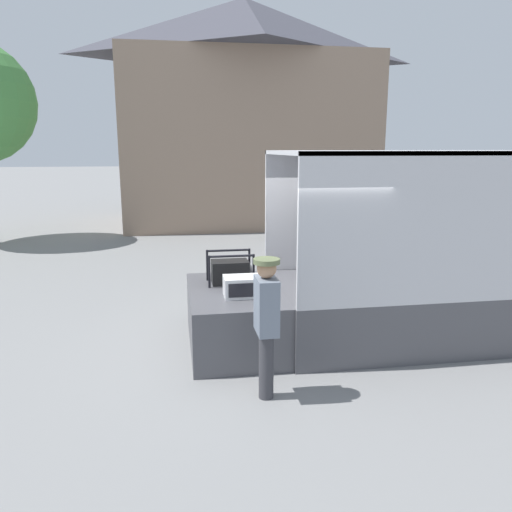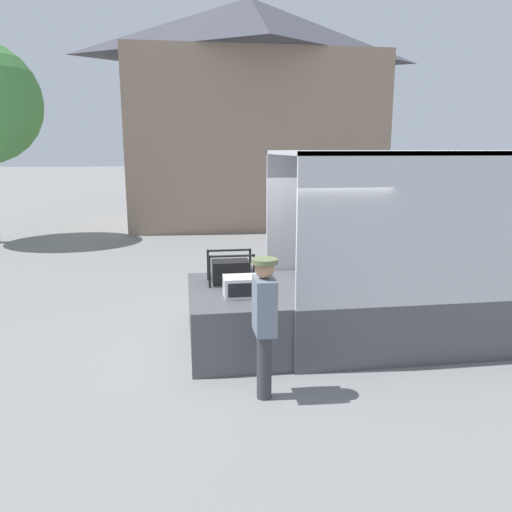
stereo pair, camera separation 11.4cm
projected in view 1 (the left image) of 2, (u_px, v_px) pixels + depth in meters
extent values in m
plane|color=gray|center=(278.00, 342.00, 7.84)|extent=(160.00, 160.00, 0.00)
cube|color=#4C4C51|center=(419.00, 308.00, 8.11)|extent=(4.68, 2.32, 0.90)
cube|color=silver|center=(394.00, 209.00, 8.89)|extent=(4.68, 0.06, 2.06)
cube|color=silver|center=(467.00, 229.00, 6.71)|extent=(4.68, 0.06, 2.06)
cube|color=silver|center=(430.00, 152.00, 7.59)|extent=(4.68, 2.32, 0.06)
cylinder|color=silver|center=(395.00, 268.00, 8.10)|extent=(0.28, 0.28, 0.36)
cube|color=#2D7F33|center=(511.00, 274.00, 7.96)|extent=(0.44, 0.32, 0.24)
cube|color=#4C4C51|center=(235.00, 318.00, 7.63)|extent=(1.37, 2.20, 0.90)
cube|color=white|center=(243.00, 286.00, 7.16)|extent=(0.55, 0.38, 0.29)
cube|color=black|center=(241.00, 290.00, 6.96)|extent=(0.35, 0.01, 0.20)
cube|color=black|center=(230.00, 272.00, 7.86)|extent=(0.58, 0.38, 0.36)
cylinder|color=slate|center=(244.00, 270.00, 7.89)|extent=(0.22, 0.21, 0.21)
cylinder|color=black|center=(209.00, 272.00, 7.57)|extent=(0.04, 0.04, 0.50)
cylinder|color=black|center=(254.00, 270.00, 7.68)|extent=(0.04, 0.04, 0.50)
cylinder|color=black|center=(207.00, 265.00, 8.00)|extent=(0.04, 0.04, 0.50)
cylinder|color=black|center=(249.00, 264.00, 8.11)|extent=(0.04, 0.04, 0.50)
cylinder|color=black|center=(231.00, 256.00, 7.58)|extent=(0.68, 0.04, 0.04)
cylinder|color=black|center=(228.00, 250.00, 8.00)|extent=(0.68, 0.04, 0.04)
cylinder|color=#38383D|center=(266.00, 365.00, 6.02)|extent=(0.18, 0.18, 0.84)
cube|color=slate|center=(266.00, 306.00, 5.86)|extent=(0.24, 0.44, 0.67)
sphere|color=tan|center=(267.00, 268.00, 5.77)|extent=(0.23, 0.23, 0.23)
cylinder|color=#606B47|center=(267.00, 261.00, 5.75)|extent=(0.31, 0.31, 0.06)
cube|color=gray|center=(245.00, 143.00, 20.25)|extent=(9.41, 6.13, 6.40)
pyramid|color=#42424C|center=(244.00, 29.00, 19.33)|extent=(9.88, 6.44, 2.24)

